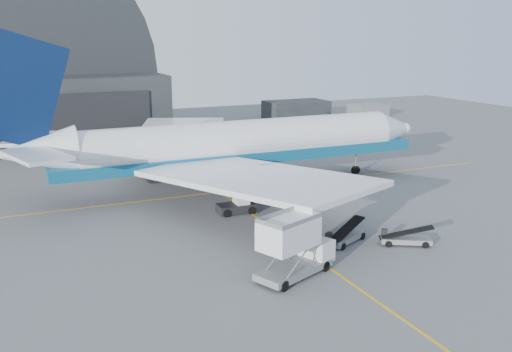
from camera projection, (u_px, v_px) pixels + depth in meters
name	position (u px, v px, depth m)	size (l,w,h in m)	color
ground	(297.00, 246.00, 52.27)	(200.00, 200.00, 0.00)	#565659
taxi_lines	(244.00, 208.00, 63.49)	(80.00, 42.12, 0.02)	gold
hangar	(10.00, 89.00, 98.82)	(50.00, 28.30, 28.00)	black
distant_bldg_a	(296.00, 118.00, 131.07)	(14.00, 8.00, 4.00)	black
distant_bldg_b	(368.00, 116.00, 134.24)	(8.00, 6.00, 2.80)	slate
airliner	(227.00, 145.00, 70.26)	(55.97, 54.27, 19.64)	white
catering_truck	(294.00, 247.00, 44.94)	(7.66, 5.19, 4.94)	slate
pushback_tug	(237.00, 206.00, 61.72)	(4.09, 2.50, 1.86)	black
belt_loader_a	(345.00, 236.00, 52.86)	(5.11, 3.62, 1.97)	slate
belt_loader_b	(405.00, 239.00, 52.35)	(4.75, 3.52, 1.85)	slate
traffic_cone	(301.00, 217.00, 59.62)	(0.36, 0.36, 0.52)	#F33907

